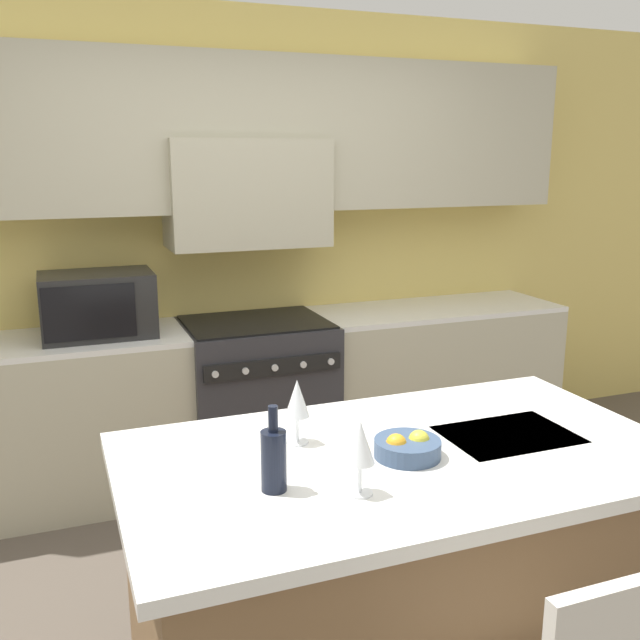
{
  "coord_description": "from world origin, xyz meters",
  "views": [
    {
      "loc": [
        -1.08,
        -2.21,
        1.87
      ],
      "look_at": [
        -0.03,
        0.52,
        1.19
      ],
      "focal_mm": 40.0,
      "sensor_mm": 36.0,
      "label": 1
    }
  ],
  "objects_px": {
    "range_stove": "(257,398)",
    "fruit_bowl": "(408,447)",
    "wine_bottle": "(274,459)",
    "wine_glass_far": "(297,400)",
    "wine_glass_near": "(360,444)",
    "microwave": "(98,305)"
  },
  "relations": [
    {
      "from": "fruit_bowl",
      "to": "wine_glass_far",
      "type": "bearing_deg",
      "value": 141.38
    },
    {
      "from": "wine_glass_near",
      "to": "wine_glass_far",
      "type": "bearing_deg",
      "value": 96.19
    },
    {
      "from": "range_stove",
      "to": "microwave",
      "type": "relative_size",
      "value": 1.62
    },
    {
      "from": "wine_glass_near",
      "to": "wine_bottle",
      "type": "bearing_deg",
      "value": 153.46
    },
    {
      "from": "wine_bottle",
      "to": "wine_glass_far",
      "type": "relative_size",
      "value": 1.16
    },
    {
      "from": "microwave",
      "to": "wine_bottle",
      "type": "relative_size",
      "value": 2.28
    },
    {
      "from": "wine_bottle",
      "to": "wine_glass_far",
      "type": "xyz_separation_m",
      "value": [
        0.17,
        0.3,
        0.05
      ]
    },
    {
      "from": "wine_bottle",
      "to": "fruit_bowl",
      "type": "xyz_separation_m",
      "value": [
        0.46,
        0.07,
        -0.06
      ]
    },
    {
      "from": "wine_glass_far",
      "to": "fruit_bowl",
      "type": "xyz_separation_m",
      "value": [
        0.29,
        -0.23,
        -0.12
      ]
    },
    {
      "from": "range_stove",
      "to": "fruit_bowl",
      "type": "bearing_deg",
      "value": -92.06
    },
    {
      "from": "range_stove",
      "to": "wine_glass_near",
      "type": "distance_m",
      "value": 2.27
    },
    {
      "from": "range_stove",
      "to": "wine_glass_near",
      "type": "xyz_separation_m",
      "value": [
        -0.31,
        -2.16,
        0.62
      ]
    },
    {
      "from": "range_stove",
      "to": "fruit_bowl",
      "type": "distance_m",
      "value": 2.05
    },
    {
      "from": "range_stove",
      "to": "wine_glass_near",
      "type": "bearing_deg",
      "value": -98.28
    },
    {
      "from": "wine_bottle",
      "to": "fruit_bowl",
      "type": "height_order",
      "value": "wine_bottle"
    },
    {
      "from": "microwave",
      "to": "wine_bottle",
      "type": "height_order",
      "value": "microwave"
    },
    {
      "from": "microwave",
      "to": "wine_bottle",
      "type": "xyz_separation_m",
      "value": [
        0.33,
        -2.07,
        -0.06
      ]
    },
    {
      "from": "wine_bottle",
      "to": "wine_glass_near",
      "type": "height_order",
      "value": "wine_bottle"
    },
    {
      "from": "wine_glass_far",
      "to": "range_stove",
      "type": "bearing_deg",
      "value": 78.46
    },
    {
      "from": "microwave",
      "to": "fruit_bowl",
      "type": "distance_m",
      "value": 2.16
    },
    {
      "from": "fruit_bowl",
      "to": "wine_glass_near",
      "type": "bearing_deg",
      "value": -144.06
    },
    {
      "from": "wine_glass_far",
      "to": "wine_glass_near",
      "type": "bearing_deg",
      "value": -83.81
    }
  ]
}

